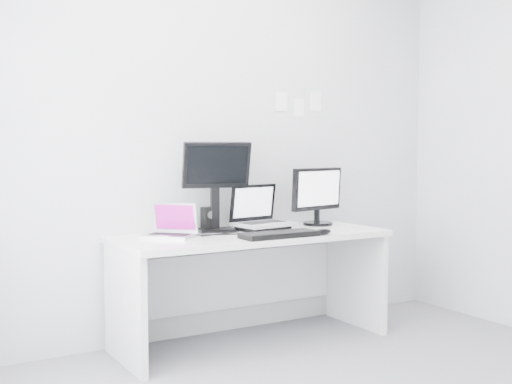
% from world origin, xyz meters
% --- Properties ---
extents(back_wall, '(3.60, 0.00, 3.60)m').
position_xyz_m(back_wall, '(0.00, 1.60, 1.35)').
color(back_wall, silver).
rests_on(back_wall, ground).
extents(desk, '(1.80, 0.70, 0.73)m').
position_xyz_m(desk, '(0.00, 1.25, 0.36)').
color(desk, white).
rests_on(desk, ground).
extents(macbook, '(0.37, 0.38, 0.23)m').
position_xyz_m(macbook, '(-0.55, 1.33, 0.84)').
color(macbook, '#AFAFB3').
rests_on(macbook, desk).
extents(speaker, '(0.10, 0.10, 0.16)m').
position_xyz_m(speaker, '(-0.19, 1.50, 0.81)').
color(speaker, black).
rests_on(speaker, desk).
extents(dell_laptop, '(0.42, 0.35, 0.32)m').
position_xyz_m(dell_laptop, '(0.15, 1.33, 0.89)').
color(dell_laptop, '#9EA0A4').
rests_on(dell_laptop, desk).
extents(rear_monitor, '(0.47, 0.25, 0.61)m').
position_xyz_m(rear_monitor, '(-0.16, 1.44, 1.04)').
color(rear_monitor, black).
rests_on(rear_monitor, desk).
extents(samsung_monitor, '(0.50, 0.30, 0.43)m').
position_xyz_m(samsung_monitor, '(0.63, 1.39, 0.94)').
color(samsung_monitor, black).
rests_on(samsung_monitor, desk).
extents(keyboard, '(0.50, 0.18, 0.03)m').
position_xyz_m(keyboard, '(0.05, 0.99, 0.75)').
color(keyboard, black).
rests_on(keyboard, desk).
extents(mouse, '(0.14, 0.11, 0.04)m').
position_xyz_m(mouse, '(0.36, 0.95, 0.75)').
color(mouse, black).
rests_on(mouse, desk).
extents(wall_note_0, '(0.10, 0.00, 0.14)m').
position_xyz_m(wall_note_0, '(0.45, 1.59, 1.62)').
color(wall_note_0, white).
rests_on(wall_note_0, back_wall).
extents(wall_note_1, '(0.09, 0.00, 0.13)m').
position_xyz_m(wall_note_1, '(0.60, 1.59, 1.58)').
color(wall_note_1, white).
rests_on(wall_note_1, back_wall).
extents(wall_note_2, '(0.10, 0.00, 0.14)m').
position_xyz_m(wall_note_2, '(0.75, 1.59, 1.63)').
color(wall_note_2, white).
rests_on(wall_note_2, back_wall).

